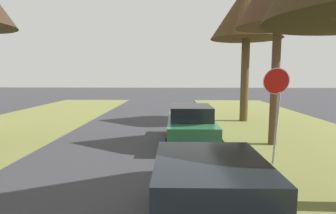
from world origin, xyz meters
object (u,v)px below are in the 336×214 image
stop_sign_far (276,95)px  parked_sedan_black (208,209)px  street_tree_right_far (247,13)px  parked_sedan_green (190,126)px

stop_sign_far → parked_sedan_black: size_ratio=0.67×
stop_sign_far → street_tree_right_far: (1.01, 7.86, 4.16)m
street_tree_right_far → parked_sedan_black: size_ratio=1.80×
stop_sign_far → parked_sedan_black: (-2.54, -4.26, -1.46)m
street_tree_right_far → parked_sedan_black: (-3.55, -12.12, -5.62)m
stop_sign_far → street_tree_right_far: 8.95m
street_tree_right_far → parked_sedan_black: bearing=-106.3°
parked_sedan_black → stop_sign_far: bearing=59.2°
street_tree_right_far → parked_sedan_green: street_tree_right_far is taller
stop_sign_far → street_tree_right_far: bearing=82.7°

